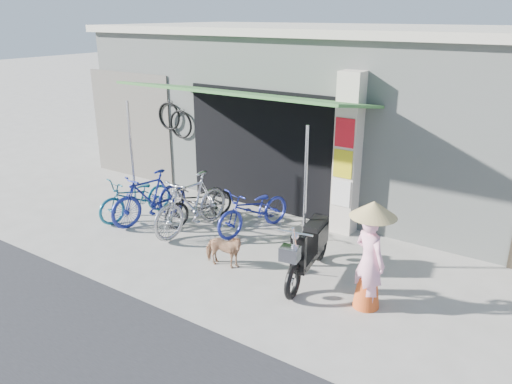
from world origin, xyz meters
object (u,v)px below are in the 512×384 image
Objects in this scene: bike_black at (200,202)px; bike_navy at (254,210)px; bike_silver at (192,203)px; moped at (309,249)px; bike_teal at (136,197)px; nun at (370,255)px; bike_blue at (149,197)px; street_dog at (223,250)px.

bike_navy is (1.15, 0.22, 0.03)m from bike_black.
bike_silver is 1.01× the size of moped.
bike_navy is at bearing 28.81° from bike_teal.
bike_teal is 5.17m from nun.
bike_blue is at bearing -132.90° from bike_black.
bike_navy is (1.99, 0.74, -0.07)m from bike_blue.
bike_teal is 1.04× the size of bike_black.
bike_blue reaches higher than bike_navy.
bike_blue is at bearing 167.55° from moped.
nun reaches higher than bike_navy.
bike_teal is 1.39m from bike_silver.
bike_navy is 3.05m from nun.
bike_navy reaches higher than street_dog.
bike_teal reaches higher than street_dog.
bike_silver reaches higher than bike_teal.
bike_teal reaches higher than bike_black.
bike_black is 0.86× the size of moped.
moped is (1.30, 0.50, 0.18)m from street_dog.
bike_black is at bearing 10.12° from nun.
bike_silver reaches higher than bike_blue.
bike_teal is 2.32× the size of street_dog.
moped is 1.16× the size of nun.
bike_blue is 3.68m from moped.
bike_black is at bearing 44.55° from bike_blue.
bike_black is 1.96m from street_dog.
moped is at bearing -80.55° from street_dog.
bike_navy reaches higher than bike_black.
bike_teal is 0.97× the size of bike_blue.
street_dog is at bearing -2.86° from bike_teal.
bike_silver is 1.18m from bike_navy.
bike_teal is 1.33m from bike_black.
moped is (1.68, -0.94, 0.03)m from bike_navy.
bike_silver is (1.00, 0.11, 0.05)m from bike_blue.
bike_blue is at bearing 61.90° from street_dog.
bike_silver reaches higher than bike_navy.
bike_teal is at bearing -169.88° from bike_silver.
nun reaches higher than moped.
moped reaches higher than bike_teal.
bike_black is at bearing 115.95° from bike_silver.
street_dog is 1.41m from moped.
nun reaches higher than bike_teal.
moped is at bearing 9.74° from bike_blue.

